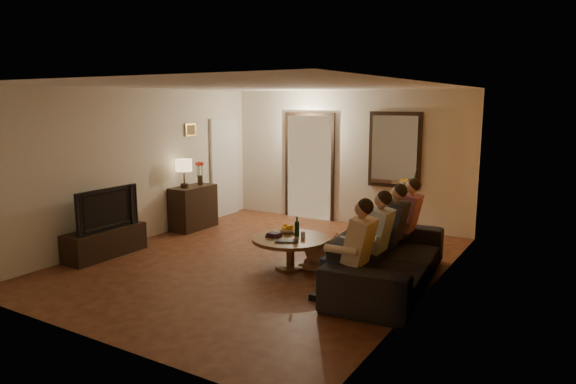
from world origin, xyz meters
The scene contains 33 objects.
floor centered at (0.00, 0.00, 0.00)m, with size 5.00×6.00×0.01m, color #481D13.
ceiling centered at (0.00, 0.00, 2.60)m, with size 5.00×6.00×0.01m, color white.
back_wall centered at (0.00, 3.00, 1.30)m, with size 5.00×0.02×2.60m, color beige.
front_wall centered at (0.00, -3.00, 1.30)m, with size 5.00×0.02×2.60m, color beige.
left_wall centered at (-2.50, 0.00, 1.30)m, with size 0.02×6.00×2.60m, color beige.
right_wall centered at (2.50, 0.00, 1.30)m, with size 0.02×6.00×2.60m, color beige.
orange_accent centered at (2.49, 0.00, 1.30)m, with size 0.01×6.00×2.60m, color #C86122.
kitchen_doorway centered at (-0.80, 2.98, 1.05)m, with size 1.00×0.06×2.10m, color #FFE0A5.
door_trim centered at (-0.80, 2.97, 1.05)m, with size 1.12×0.04×2.22m, color black.
fridge_glimpse centered at (-0.55, 2.98, 0.90)m, with size 0.45×0.03×1.70m, color silver.
mirror_frame centered at (1.00, 2.96, 1.50)m, with size 1.00×0.05×1.40m, color black.
mirror_glass centered at (1.00, 2.93, 1.50)m, with size 0.86×0.02×1.26m, color white.
white_door centered at (-2.46, 2.30, 1.02)m, with size 0.06×0.85×2.04m, color white.
framed_art centered at (-2.47, 1.30, 1.85)m, with size 0.03×0.28×0.24m, color #B28C33.
art_canvas centered at (-2.46, 1.30, 1.85)m, with size 0.01×0.22×0.18m, color brown.
dresser centered at (-2.25, 1.06, 0.41)m, with size 0.45×0.91×0.81m, color black.
table_lamp centered at (-2.25, 0.84, 1.08)m, with size 0.30×0.30×0.54m, color beige, non-canonical shape.
flower_vase centered at (-2.25, 1.28, 1.03)m, with size 0.14×0.14×0.44m, color red, non-canonical shape.
tv_stand centered at (-2.25, -1.00, 0.22)m, with size 0.45×1.31×0.44m, color black.
tv centered at (-2.25, -1.00, 0.76)m, with size 0.15×1.12×0.64m, color black.
sofa centered at (1.99, 0.06, 0.38)m, with size 1.03×2.63×0.77m, color black.
person_a centered at (1.89, -0.84, 0.60)m, with size 0.60×0.40×1.20m, color tan, non-canonical shape.
person_b centered at (1.89, -0.24, 0.60)m, with size 0.60×0.40×1.20m, color tan, non-canonical shape.
person_c centered at (1.89, 0.36, 0.60)m, with size 0.60×0.40×1.20m, color tan, non-canonical shape.
person_d centered at (1.89, 0.96, 0.60)m, with size 0.60×0.40×1.20m, color tan, non-canonical shape.
dog centered at (0.97, 0.13, 0.28)m, with size 0.56×0.24×0.56m, color #AD7050, non-canonical shape.
coffee_table centered at (0.52, 0.00, 0.23)m, with size 1.11×1.11×0.45m, color brown.
bowl centered at (0.34, 0.22, 0.48)m, with size 0.26×0.26×0.06m, color white.
oranges centered at (0.34, 0.22, 0.55)m, with size 0.20×0.20×0.08m, color orange, non-canonical shape.
wine_bottle centered at (0.57, 0.10, 0.60)m, with size 0.07×0.07×0.31m, color black, non-canonical shape.
wine_glass centered at (0.70, 0.05, 0.50)m, with size 0.06×0.06×0.10m, color silver.
book_stack centered at (0.30, -0.10, 0.48)m, with size 0.20×0.15×0.07m, color black, non-canonical shape.
laptop centered at (0.62, -0.28, 0.46)m, with size 0.33×0.21×0.03m, color black.
Camera 1 is at (4.18, -6.15, 2.38)m, focal length 32.00 mm.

